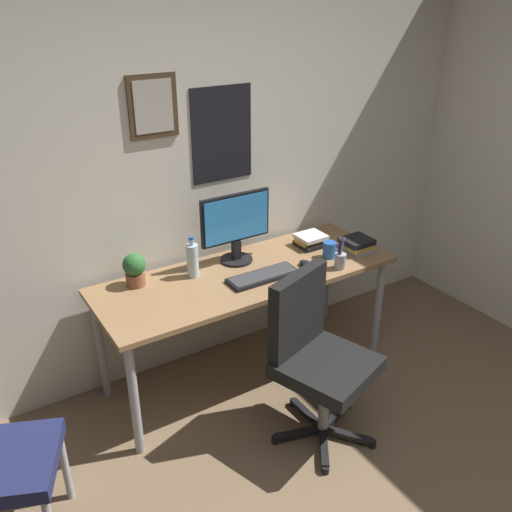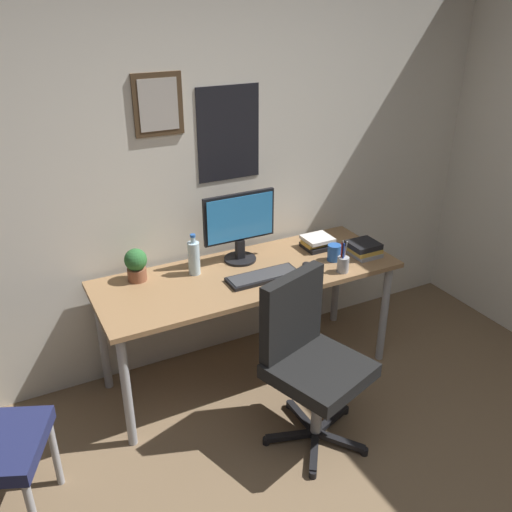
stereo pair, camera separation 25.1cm
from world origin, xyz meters
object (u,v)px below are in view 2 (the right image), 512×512
Objects in this scene: monitor at (239,224)px; pen_cup at (343,264)px; keyboard at (263,276)px; water_bottle at (194,257)px; potted_plant at (136,264)px; book_stack_right at (318,242)px; book_stack_left at (364,249)px; coffee_mug_near at (334,252)px; office_chair at (308,354)px; computer_mouse at (309,266)px.

pen_cup is at bearing -41.76° from monitor.
water_bottle is (-0.33, 0.24, 0.09)m from keyboard.
potted_plant reaches higher than keyboard.
water_bottle is 1.23× the size of book_stack_right.
water_bottle is 0.85m from book_stack_right.
monitor is 2.24× the size of book_stack_right.
monitor reaches higher than pen_cup.
potted_plant is 1.41m from book_stack_left.
book_stack_right is (-0.20, 0.22, -0.01)m from book_stack_left.
water_bottle is at bearing 164.82° from coffee_mug_near.
monitor reaches higher than water_bottle.
monitor is 0.61m from coffee_mug_near.
pen_cup is at bearing -25.67° from water_bottle.
book_stack_right is at bearing 87.53° from coffee_mug_near.
office_chair is at bearing -66.23° from water_bottle.
water_bottle reaches higher than potted_plant.
water_bottle is at bearing -13.47° from potted_plant.
office_chair reaches higher than book_stack_left.
water_bottle is at bearing 113.77° from office_chair.
potted_plant is at bearing 174.81° from book_stack_right.
coffee_mug_near is at bearing -14.70° from potted_plant.
computer_mouse is at bearing -43.83° from monitor.
potted_plant is at bearing 157.68° from pen_cup.
coffee_mug_near reaches higher than computer_mouse.
monitor reaches higher than coffee_mug_near.
pen_cup is at bearing -153.12° from book_stack_left.
monitor is at bearing 90.93° from office_chair.
book_stack_left is at bearing -1.07° from keyboard.
book_stack_right is (0.53, -0.07, -0.20)m from monitor.
pen_cup is at bearing -22.32° from potted_plant.
office_chair is at bearing -89.07° from monitor.
book_stack_right reaches higher than keyboard.
office_chair reaches higher than pen_cup.
monitor is 3.81× the size of coffee_mug_near.
book_stack_left reaches higher than book_stack_right.
keyboard is (0.01, -0.28, -0.23)m from monitor.
office_chair is at bearing -125.49° from book_stack_right.
office_chair is 3.76× the size of water_bottle.
office_chair is 0.77m from coffee_mug_near.
book_stack_left reaches higher than keyboard.
potted_plant is (-1.16, 0.30, 0.05)m from coffee_mug_near.
computer_mouse is (0.30, 0.49, 0.22)m from office_chair.
water_bottle reaches higher than keyboard.
coffee_mug_near is 0.67× the size of book_stack_left.
computer_mouse is 0.44× the size of water_bottle.
potted_plant is (-0.66, 0.32, 0.09)m from keyboard.
keyboard is 0.71m from book_stack_left.
keyboard is 2.15× the size of pen_cup.
potted_plant is (-0.32, 0.08, -0.00)m from water_bottle.
keyboard is at bearing 176.34° from computer_mouse.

